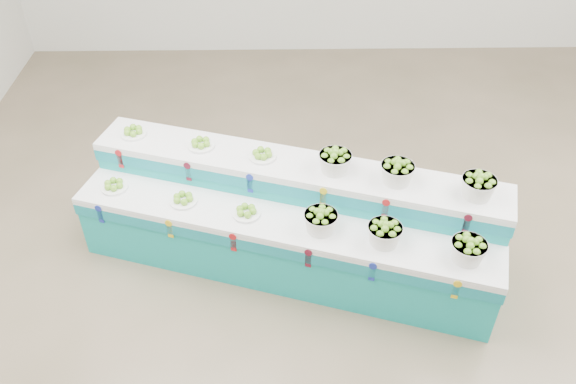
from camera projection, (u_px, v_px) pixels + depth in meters
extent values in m
plane|color=brown|center=(391.00, 280.00, 5.78)|extent=(10.00, 10.00, 0.00)
cylinder|color=white|center=(114.00, 185.00, 5.71)|extent=(0.33, 0.33, 0.09)
cylinder|color=white|center=(183.00, 198.00, 5.55)|extent=(0.33, 0.33, 0.09)
cylinder|color=white|center=(246.00, 211.00, 5.41)|extent=(0.33, 0.33, 0.09)
cylinder|color=white|center=(133.00, 131.00, 5.88)|extent=(0.33, 0.33, 0.09)
cylinder|color=white|center=(201.00, 143.00, 5.72)|extent=(0.33, 0.33, 0.09)
cylinder|color=white|center=(262.00, 154.00, 5.59)|extent=(0.33, 0.33, 0.09)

